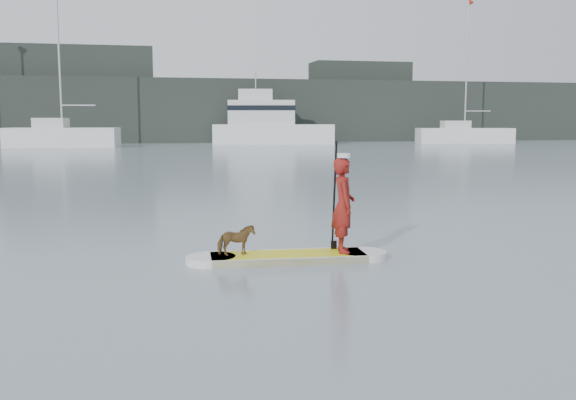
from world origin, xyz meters
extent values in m
plane|color=slate|center=(0.00, 0.00, 0.00)|extent=(140.00, 140.00, 0.00)
cube|color=yellow|center=(-1.33, -0.42, 0.06)|extent=(2.54, 0.95, 0.12)
cylinder|color=silver|center=(-2.58, -0.34, 0.06)|extent=(0.80, 0.80, 0.12)
cylinder|color=silver|center=(-0.09, -0.50, 0.06)|extent=(0.80, 0.80, 0.12)
cube|color=silver|center=(-1.31, -0.05, 0.06)|extent=(2.50, 0.21, 0.12)
cube|color=silver|center=(-1.36, -0.79, 0.06)|extent=(2.50, 0.21, 0.12)
imported|color=maroon|center=(-0.42, -0.48, 0.90)|extent=(0.45, 0.61, 1.55)
cylinder|color=silver|center=(-0.42, -0.48, 1.71)|extent=(0.22, 0.22, 0.07)
imported|color=brown|center=(-2.18, -0.37, 0.37)|extent=(0.61, 0.34, 0.49)
cylinder|color=black|center=(-0.50, -0.21, 1.00)|extent=(0.05, 0.30, 1.89)
cube|color=black|center=(-0.50, -0.21, 0.10)|extent=(0.10, 0.03, 0.32)
cube|color=silver|center=(-10.25, 43.34, 0.77)|extent=(8.92, 4.00, 1.55)
cube|color=silver|center=(-11.11, 43.46, 1.93)|extent=(2.66, 2.32, 0.77)
cylinder|color=#B7B7BC|center=(-10.25, 43.34, 6.96)|extent=(0.15, 0.15, 10.82)
cylinder|color=#B7B7BC|center=(-8.94, 43.16, 3.31)|extent=(2.64, 0.47, 0.11)
cube|color=silver|center=(25.11, 44.56, 0.69)|extent=(8.99, 4.10, 1.38)
cube|color=silver|center=(24.26, 44.72, 1.72)|extent=(2.71, 2.20, 0.69)
cylinder|color=#B7B7BC|center=(25.11, 44.56, 7.09)|extent=(0.14, 0.14, 11.42)
cylinder|color=#B7B7BC|center=(26.27, 44.34, 2.95)|extent=(2.34, 0.53, 0.10)
cone|color=red|center=(25.35, 44.51, 12.70)|extent=(0.58, 0.63, 0.55)
cube|color=silver|center=(7.41, 46.26, 0.87)|extent=(11.11, 5.34, 1.75)
cube|color=silver|center=(6.36, 46.48, 2.81)|extent=(6.27, 3.75, 2.13)
cube|color=silver|center=(5.84, 46.58, 4.36)|extent=(3.29, 2.37, 0.97)
cube|color=black|center=(6.36, 46.48, 3.20)|extent=(6.39, 3.83, 0.44)
cylinder|color=#B7B7BC|center=(5.84, 46.58, 5.62)|extent=(0.10, 0.10, 1.55)
cube|color=black|center=(0.00, 53.00, 3.00)|extent=(90.00, 6.00, 6.00)
cube|color=black|center=(-10.00, 54.00, 4.50)|extent=(14.00, 4.00, 9.00)
cube|color=black|center=(18.00, 54.00, 4.00)|extent=(10.00, 4.00, 8.00)
camera|label=1|loc=(-3.48, -10.42, 2.31)|focal=40.00mm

